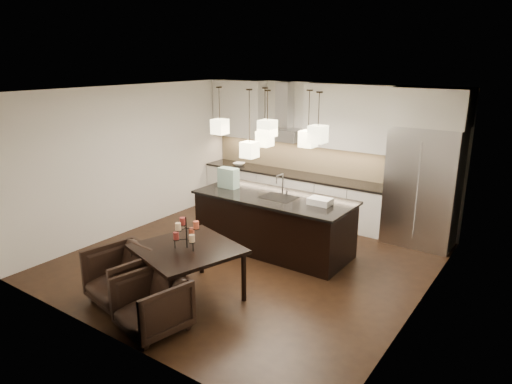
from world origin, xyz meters
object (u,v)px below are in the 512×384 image
Objects in this scene: island_body at (274,224)px; armchair_right at (152,304)px; refrigerator at (423,187)px; dining_table at (188,273)px; armchair_left at (123,276)px.

island_body is 2.97m from armchair_right.
island_body is at bearing -138.93° from refrigerator.
island_body reaches higher than dining_table.
island_body is 2.11× the size of dining_table.
armchair_left is at bearing -104.96° from island_body.
dining_table is at bearing -91.66° from island_body.
refrigerator is at bearing 78.43° from dining_table.
armchair_right is (0.12, -2.96, -0.12)m from island_body.
armchair_right is at bearing -111.91° from refrigerator.
dining_table is (-2.09, -3.87, -0.69)m from refrigerator.
refrigerator is 0.80× the size of island_body.
refrigerator is 5.14m from armchair_right.
refrigerator is 4.45m from dining_table.
armchair_left is (-0.66, -0.60, 0.01)m from dining_table.
dining_table is 1.62× the size of armchair_right.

